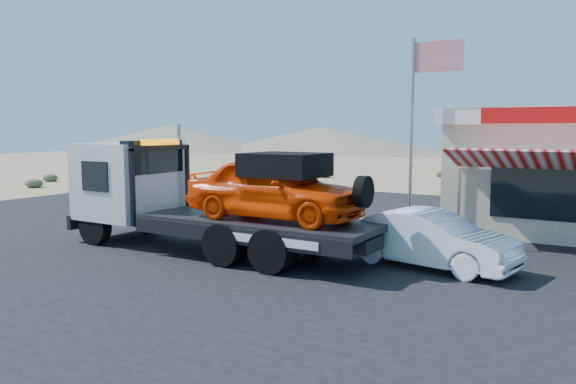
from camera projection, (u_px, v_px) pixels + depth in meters
ground at (199, 244)px, 16.14m from camera, size 120.00×120.00×0.00m
asphalt_lot at (310, 234)px, 17.65m from camera, size 32.00×24.00×0.02m
tow_truck at (209, 192)px, 14.95m from camera, size 8.92×2.64×2.98m
white_sedan at (430, 239)px, 13.28m from camera, size 4.28×2.13×1.35m
flagpole at (419, 113)px, 16.99m from camera, size 1.55×0.10×6.00m
desert_scrub at (120, 181)px, 32.29m from camera, size 21.51×36.04×0.76m
distant_hills at (435, 140)px, 67.78m from camera, size 126.00×48.00×4.20m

